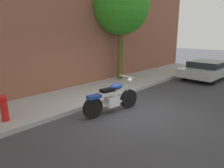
# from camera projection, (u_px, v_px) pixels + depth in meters

# --- Properties ---
(ground_plane) EXTENTS (60.00, 60.00, 0.00)m
(ground_plane) POSITION_uv_depth(u_px,v_px,m) (136.00, 112.00, 6.97)
(ground_plane) COLOR #38383D
(sidewalk) EXTENTS (21.88, 2.44, 0.14)m
(sidewalk) POSITION_uv_depth(u_px,v_px,m) (84.00, 95.00, 8.69)
(sidewalk) COLOR #A3A3A3
(sidewalk) RESTS_ON ground
(motorcycle) EXTENTS (2.15, 0.76, 1.16)m
(motorcycle) POSITION_uv_depth(u_px,v_px,m) (112.00, 99.00, 6.82)
(motorcycle) COLOR black
(motorcycle) RESTS_ON ground
(parked_car_silver) EXTENTS (4.15, 2.11, 1.03)m
(parked_car_silver) POSITION_uv_depth(u_px,v_px,m) (208.00, 69.00, 12.00)
(parked_car_silver) COLOR black
(parked_car_silver) RESTS_ON ground
(street_tree) EXTENTS (2.96, 2.96, 5.42)m
(street_tree) POSITION_uv_depth(u_px,v_px,m) (121.00, 5.00, 10.46)
(street_tree) COLOR #4D4B21
(street_tree) RESTS_ON ground
(fire_hydrant) EXTENTS (0.20, 0.20, 0.91)m
(fire_hydrant) POSITION_uv_depth(u_px,v_px,m) (4.00, 110.00, 5.85)
(fire_hydrant) COLOR red
(fire_hydrant) RESTS_ON ground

